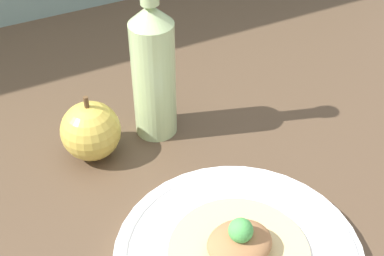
{
  "coord_description": "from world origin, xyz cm",
  "views": [
    {
      "loc": [
        -21.46,
        -48.32,
        51.9
      ],
      "look_at": [
        1.26,
        -3.7,
        10.3
      ],
      "focal_mm": 50.0,
      "sensor_mm": 36.0,
      "label": 1
    }
  ],
  "objects_px": {
    "plate": "(238,256)",
    "cider_bottle": "(153,66)",
    "plated_food": "(239,246)",
    "apple": "(91,131)"
  },
  "relations": [
    {
      "from": "plate",
      "to": "apple",
      "type": "height_order",
      "value": "apple"
    },
    {
      "from": "cider_bottle",
      "to": "plate",
      "type": "bearing_deg",
      "value": -93.18
    },
    {
      "from": "plated_food",
      "to": "apple",
      "type": "height_order",
      "value": "apple"
    },
    {
      "from": "plated_food",
      "to": "cider_bottle",
      "type": "bearing_deg",
      "value": 86.82
    },
    {
      "from": "cider_bottle",
      "to": "plated_food",
      "type": "bearing_deg",
      "value": -93.18
    },
    {
      "from": "plate",
      "to": "apple",
      "type": "xyz_separation_m",
      "value": [
        -0.09,
        0.26,
        0.03
      ]
    },
    {
      "from": "plate",
      "to": "cider_bottle",
      "type": "bearing_deg",
      "value": 86.82
    },
    {
      "from": "plated_food",
      "to": "apple",
      "type": "relative_size",
      "value": 1.63
    },
    {
      "from": "plate",
      "to": "apple",
      "type": "bearing_deg",
      "value": 108.9
    },
    {
      "from": "cider_bottle",
      "to": "apple",
      "type": "relative_size",
      "value": 2.93
    }
  ]
}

